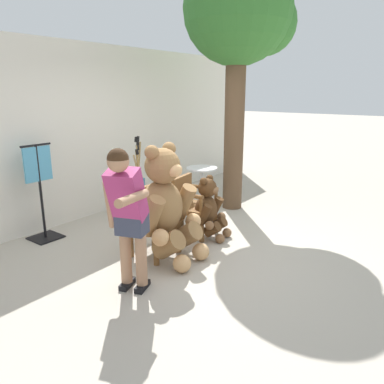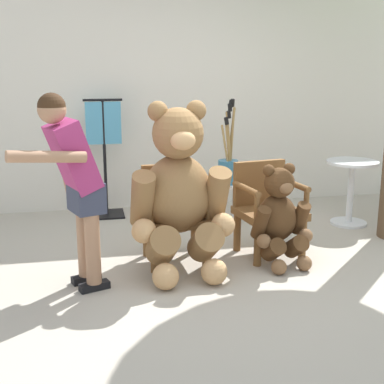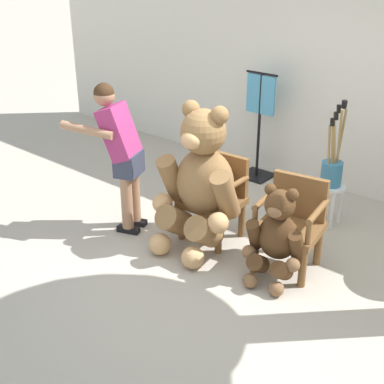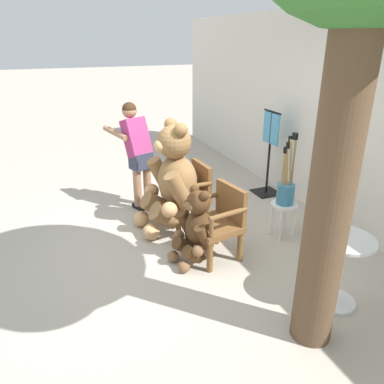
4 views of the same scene
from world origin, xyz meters
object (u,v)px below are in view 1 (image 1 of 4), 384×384
object	(u,v)px
wooden_chair_right	(192,204)
brush_bucket	(138,182)
white_stool	(139,201)
teddy_bear_large	(166,204)
teddy_bear_small	(209,208)
person_visitor	(127,209)
clothing_display_stand	(41,190)
wooden_chair_left	(151,220)
round_side_table	(202,182)
patio_tree	(242,17)

from	to	relation	value
wooden_chair_right	brush_bucket	size ratio (longest dim) A/B	0.93
white_stool	teddy_bear_large	bearing A→B (deg)	-121.64
wooden_chair_right	teddy_bear_small	xyz separation A→B (m)	(0.02, -0.29, -0.02)
person_visitor	clothing_display_stand	bearing A→B (deg)	81.54
teddy_bear_small	teddy_bear_large	bearing A→B (deg)	178.10
teddy_bear_large	clothing_display_stand	xyz separation A→B (m)	(-0.55, 1.84, 0.00)
wooden_chair_left	white_stool	bearing A→B (deg)	51.82
person_visitor	brush_bucket	world-z (taller)	person_visitor
white_stool	clothing_display_stand	size ratio (longest dim) A/B	0.34
person_visitor	clothing_display_stand	world-z (taller)	person_visitor
white_stool	round_side_table	distance (m)	1.36
teddy_bear_large	brush_bucket	distance (m)	1.46
person_visitor	white_stool	xyz separation A→B (m)	(1.62, 1.47, -0.57)
teddy_bear_small	person_visitor	distance (m)	1.83
wooden_chair_left	patio_tree	world-z (taller)	patio_tree
brush_bucket	wooden_chair_right	bearing A→B (deg)	-83.54
wooden_chair_left	clothing_display_stand	world-z (taller)	clothing_display_stand
teddy_bear_large	patio_tree	size ratio (longest dim) A/B	0.35
teddy_bear_large	white_stool	xyz separation A→B (m)	(0.76, 1.24, -0.36)
round_side_table	patio_tree	world-z (taller)	patio_tree
teddy_bear_small	person_visitor	bearing A→B (deg)	-173.41
wooden_chair_right	brush_bucket	xyz separation A→B (m)	(-0.11, 0.98, 0.20)
wooden_chair_right	patio_tree	size ratio (longest dim) A/B	0.20
person_visitor	brush_bucket	bearing A→B (deg)	42.22
wooden_chair_right	person_visitor	distance (m)	1.86
wooden_chair_right	teddy_bear_small	size ratio (longest dim) A/B	0.95
teddy_bear_large	white_stool	distance (m)	1.50
teddy_bear_large	round_side_table	world-z (taller)	teddy_bear_large
white_stool	patio_tree	world-z (taller)	patio_tree
wooden_chair_right	teddy_bear_small	bearing A→B (deg)	-86.40
wooden_chair_right	teddy_bear_small	distance (m)	0.29
wooden_chair_left	round_side_table	size ratio (longest dim) A/B	1.19
round_side_table	white_stool	bearing A→B (deg)	167.37
clothing_display_stand	teddy_bear_large	bearing A→B (deg)	-73.44
patio_tree	teddy_bear_small	bearing A→B (deg)	-164.17
white_stool	teddy_bear_small	bearing A→B (deg)	-84.13
teddy_bear_small	clothing_display_stand	distance (m)	2.38
wooden_chair_left	clothing_display_stand	bearing A→B (deg)	108.89
wooden_chair_right	teddy_bear_large	distance (m)	0.95
wooden_chair_right	round_side_table	size ratio (longest dim) A/B	1.19
teddy_bear_small	wooden_chair_right	bearing A→B (deg)	93.60
white_stool	patio_tree	distance (m)	3.40
white_stool	brush_bucket	distance (m)	0.31
wooden_chair_left	brush_bucket	world-z (taller)	brush_bucket
wooden_chair_left	wooden_chair_right	world-z (taller)	same
teddy_bear_small	patio_tree	bearing A→B (deg)	15.83
person_visitor	patio_tree	distance (m)	4.04
teddy_bear_small	clothing_display_stand	world-z (taller)	clothing_display_stand
teddy_bear_large	clothing_display_stand	size ratio (longest dim) A/B	1.07
person_visitor	patio_tree	xyz separation A→B (m)	(3.28, 0.63, 2.28)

